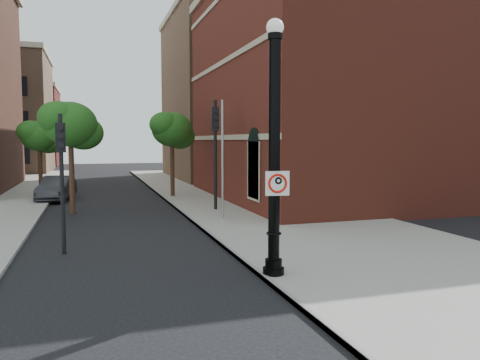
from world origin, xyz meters
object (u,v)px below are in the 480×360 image
object	(u,v)px
parked_car	(57,188)
traffic_signal_left	(61,160)
lamppost	(274,162)
traffic_signal_right	(215,137)
no_parking_sign	(277,183)

from	to	relation	value
parked_car	traffic_signal_left	distance (m)	13.57
lamppost	traffic_signal_left	size ratio (longest dim) A/B	1.50
parked_car	traffic_signal_right	distance (m)	10.43
lamppost	traffic_signal_right	xyz separation A→B (m)	(1.37, 10.76, 0.65)
lamppost	parked_car	world-z (taller)	lamppost
traffic_signal_right	parked_car	bearing A→B (deg)	143.49
traffic_signal_left	traffic_signal_right	xyz separation A→B (m)	(6.34, 6.58, 0.73)
no_parking_sign	lamppost	bearing A→B (deg)	105.89
parked_car	traffic_signal_right	size ratio (longest dim) A/B	0.79
traffic_signal_left	traffic_signal_right	distance (m)	9.17
no_parking_sign	parked_car	distance (m)	18.78
no_parking_sign	traffic_signal_right	distance (m)	11.06
parked_car	lamppost	bearing A→B (deg)	-62.11
no_parking_sign	traffic_signal_left	xyz separation A→B (m)	(-4.99, 4.33, 0.43)
lamppost	parked_car	distance (m)	18.68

